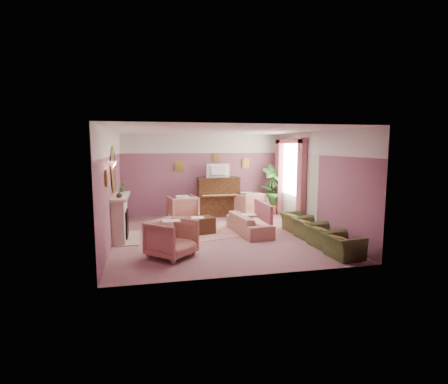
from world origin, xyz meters
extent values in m
cube|color=#8E6168|center=(0.00, 0.00, 0.00)|extent=(5.50, 6.00, 0.01)
cube|color=white|center=(0.00, 0.00, 2.80)|extent=(5.50, 6.00, 0.01)
cube|color=#664160|center=(0.00, 3.00, 1.40)|extent=(5.50, 0.02, 2.80)
cube|color=#664160|center=(0.00, -3.00, 1.40)|extent=(5.50, 0.02, 2.80)
cube|color=#664160|center=(-2.75, 0.00, 1.40)|extent=(0.02, 6.00, 2.80)
cube|color=#664160|center=(2.75, 0.00, 1.40)|extent=(0.02, 6.00, 2.80)
cube|color=silver|center=(0.00, 2.99, 2.47)|extent=(5.50, 0.01, 0.65)
cube|color=beige|center=(2.73, 1.30, 1.07)|extent=(0.01, 3.00, 2.15)
cube|color=#C1AE9C|center=(-2.59, 0.20, 0.55)|extent=(0.30, 1.40, 1.10)
cube|color=black|center=(-2.49, 0.20, 0.40)|extent=(0.18, 0.72, 0.68)
cube|color=orange|center=(-2.45, 0.20, 0.22)|extent=(0.06, 0.54, 0.10)
cube|color=#C1AE9C|center=(-2.56, 0.20, 1.12)|extent=(0.40, 1.55, 0.07)
cube|color=#C1AE9C|center=(-2.39, 0.20, 0.01)|extent=(0.55, 1.50, 0.02)
ellipsoid|color=#B19D3E|center=(-2.70, 0.20, 1.80)|extent=(0.04, 0.72, 1.20)
ellipsoid|color=white|center=(-2.67, 0.20, 1.80)|extent=(0.01, 0.60, 1.06)
cone|color=#F8B08D|center=(-2.62, -0.85, 1.98)|extent=(0.20, 0.20, 0.16)
cube|color=#392212|center=(0.50, 2.68, 0.65)|extent=(1.40, 0.60, 1.30)
cube|color=#392212|center=(0.50, 2.33, 0.72)|extent=(1.30, 0.12, 0.06)
cube|color=beige|center=(0.50, 2.33, 0.76)|extent=(1.20, 0.08, 0.02)
cube|color=#392212|center=(0.50, 2.68, 1.31)|extent=(1.45, 0.65, 0.04)
imported|color=black|center=(0.50, 2.63, 1.60)|extent=(0.80, 0.12, 0.48)
cube|color=#B19D3E|center=(-0.80, 2.96, 1.72)|extent=(0.30, 0.03, 0.38)
cube|color=#B19D3E|center=(1.55, 2.96, 1.78)|extent=(0.26, 0.03, 0.34)
cube|color=#B19D3E|center=(0.50, 2.96, 2.00)|extent=(0.22, 0.03, 0.26)
cube|color=#B19D3E|center=(-2.71, -1.20, 1.72)|extent=(0.03, 0.28, 0.36)
cube|color=beige|center=(2.70, 1.55, 1.70)|extent=(0.03, 1.40, 1.80)
cube|color=#9E4E5B|center=(2.62, 0.63, 1.30)|extent=(0.16, 0.34, 2.60)
cube|color=#9E4E5B|center=(2.62, 2.47, 1.30)|extent=(0.16, 0.34, 2.60)
cube|color=#9E4E5B|center=(2.62, 1.55, 2.56)|extent=(0.16, 2.20, 0.16)
imported|color=#2C6125|center=(-2.55, 0.75, 1.29)|extent=(0.16, 0.16, 0.28)
imported|color=silver|center=(-2.55, -0.30, 1.23)|extent=(0.16, 0.16, 0.16)
cube|color=#A86E68|center=(-0.53, 0.37, 0.01)|extent=(2.84, 2.32, 0.01)
cube|color=#3D2514|center=(-0.61, 0.29, 0.23)|extent=(1.09, 0.72, 0.45)
cube|color=white|center=(-0.56, 0.29, 0.46)|extent=(0.35, 0.28, 0.01)
imported|color=tan|center=(0.84, 0.06, 0.37)|extent=(0.61, 1.83, 0.74)
cube|color=#9E4E5B|center=(1.24, 0.06, 0.60)|extent=(0.09, 1.39, 0.51)
imported|color=tan|center=(-0.80, 2.07, 0.45)|extent=(0.87, 0.87, 0.91)
imported|color=tan|center=(1.43, 2.43, 0.45)|extent=(0.87, 0.87, 0.91)
imported|color=tan|center=(-1.39, -1.57, 0.45)|extent=(0.87, 0.87, 0.91)
imported|color=#47562A|center=(2.22, -2.42, 0.34)|extent=(0.55, 0.78, 0.68)
imported|color=#47562A|center=(2.22, -1.60, 0.34)|extent=(0.55, 0.78, 0.68)
imported|color=#47562A|center=(2.22, -0.78, 0.34)|extent=(0.55, 0.78, 0.68)
imported|color=#47562A|center=(2.22, 0.04, 0.34)|extent=(0.55, 0.78, 0.68)
cylinder|color=silver|center=(2.39, 2.64, 0.35)|extent=(0.52, 0.52, 0.70)
imported|color=#2C6125|center=(2.39, 2.64, 0.87)|extent=(0.30, 0.30, 0.34)
imported|color=#2C6125|center=(2.51, 2.54, 0.84)|extent=(0.16, 0.16, 0.28)
cylinder|color=#995137|center=(2.37, 2.47, 0.17)|extent=(0.34, 0.34, 0.34)
imported|color=#2C6125|center=(2.37, 2.47, 1.06)|extent=(0.76, 0.76, 1.44)
camera|label=1|loc=(-1.85, -9.01, 2.41)|focal=28.00mm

